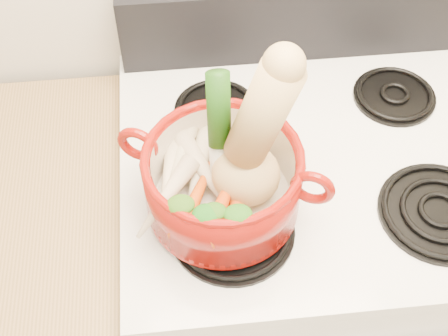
{
  "coord_description": "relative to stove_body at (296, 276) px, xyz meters",
  "views": [
    {
      "loc": [
        -0.27,
        0.64,
        1.89
      ],
      "look_at": [
        -0.2,
        1.27,
        1.1
      ],
      "focal_mm": 50.0,
      "sensor_mm": 36.0,
      "label": 1
    }
  ],
  "objects": [
    {
      "name": "stove_body",
      "position": [
        0.0,
        0.0,
        0.0
      ],
      "size": [
        0.76,
        0.65,
        0.92
      ],
      "primitive_type": "cube",
      "color": "white",
      "rests_on": "floor"
    },
    {
      "name": "cooktop",
      "position": [
        0.0,
        0.0,
        0.47
      ],
      "size": [
        0.78,
        0.67,
        0.03
      ],
      "primitive_type": "cube",
      "color": "silver",
      "rests_on": "stove_body"
    },
    {
      "name": "control_backsplash",
      "position": [
        0.0,
        0.3,
        0.58
      ],
      "size": [
        0.76,
        0.05,
        0.18
      ],
      "primitive_type": "cube",
      "color": "black",
      "rests_on": "cooktop"
    },
    {
      "name": "burner_front_left",
      "position": [
        -0.19,
        -0.16,
        0.5
      ],
      "size": [
        0.22,
        0.22,
        0.02
      ],
      "primitive_type": "cylinder",
      "color": "black",
      "rests_on": "cooktop"
    },
    {
      "name": "burner_front_right",
      "position": [
        0.19,
        -0.16,
        0.5
      ],
      "size": [
        0.22,
        0.22,
        0.02
      ],
      "primitive_type": "cylinder",
      "color": "black",
      "rests_on": "cooktop"
    },
    {
      "name": "burner_back_left",
      "position": [
        -0.19,
        0.14,
        0.5
      ],
      "size": [
        0.17,
        0.17,
        0.02
      ],
      "primitive_type": "cylinder",
      "color": "black",
      "rests_on": "cooktop"
    },
    {
      "name": "burner_back_right",
      "position": [
        0.19,
        0.14,
        0.5
      ],
      "size": [
        0.17,
        0.17,
        0.02
      ],
      "primitive_type": "cylinder",
      "color": "black",
      "rests_on": "cooktop"
    },
    {
      "name": "dutch_oven",
      "position": [
        -0.2,
        -0.11,
        0.58
      ],
      "size": [
        0.36,
        0.36,
        0.13
      ],
      "primitive_type": "cylinder",
      "rotation": [
        0.0,
        0.0,
        -0.41
      ],
      "color": "maroon",
      "rests_on": "burner_front_left"
    },
    {
      "name": "pot_handle_left",
      "position": [
        -0.34,
        -0.05,
        0.62
      ],
      "size": [
        0.08,
        0.05,
        0.08
      ],
      "primitive_type": "torus",
      "rotation": [
        1.57,
        0.0,
        -0.41
      ],
      "color": "maroon",
      "rests_on": "dutch_oven"
    },
    {
      "name": "pot_handle_right",
      "position": [
        -0.06,
        -0.17,
        0.62
      ],
      "size": [
        0.08,
        0.05,
        0.08
      ],
      "primitive_type": "torus",
      "rotation": [
        1.57,
        0.0,
        -0.41
      ],
      "color": "maroon",
      "rests_on": "dutch_oven"
    },
    {
      "name": "squash",
      "position": [
        -0.16,
        -0.11,
        0.69
      ],
      "size": [
        0.22,
        0.17,
        0.33
      ],
      "primitive_type": null,
      "rotation": [
        0.0,
        0.26,
        -0.23
      ],
      "color": "tan",
      "rests_on": "dutch_oven"
    },
    {
      "name": "leek",
      "position": [
        -0.2,
        -0.08,
        0.66
      ],
      "size": [
        0.04,
        0.09,
        0.26
      ],
      "primitive_type": "cylinder",
      "rotation": [
        -0.22,
        0.0,
        -0.0
      ],
      "color": "beige",
      "rests_on": "dutch_oven"
    },
    {
      "name": "ginger",
      "position": [
        -0.17,
        -0.03,
        0.56
      ],
      "size": [
        0.11,
        0.09,
        0.05
      ],
      "primitive_type": "ellipsoid",
      "rotation": [
        0.0,
        0.0,
        0.38
      ],
      "color": "tan",
      "rests_on": "dutch_oven"
    },
    {
      "name": "parsnip_0",
      "position": [
        -0.24,
        -0.06,
        0.56
      ],
      "size": [
        0.11,
        0.25,
        0.07
      ],
      "primitive_type": "cone",
      "rotation": [
        1.66,
        0.0,
        -0.26
      ],
      "color": "beige",
      "rests_on": "dutch_oven"
    },
    {
      "name": "parsnip_1",
      "position": [
        -0.3,
        -0.09,
        0.57
      ],
      "size": [
        0.08,
        0.19,
        0.05
      ],
      "primitive_type": "cone",
      "rotation": [
        1.66,
        0.0,
        -0.21
      ],
      "color": "beige",
      "rests_on": "dutch_oven"
    },
    {
      "name": "parsnip_2",
      "position": [
        -0.23,
        -0.07,
        0.58
      ],
      "size": [
        0.14,
        0.21,
        0.06
      ],
      "primitive_type": "cone",
      "rotation": [
        1.66,
        0.0,
        0.46
      ],
      "color": "beige",
      "rests_on": "dutch_oven"
    },
    {
      "name": "parsnip_3",
      "position": [
        -0.3,
        -0.13,
        0.58
      ],
      "size": [
        0.13,
        0.16,
        0.05
      ],
      "primitive_type": "cone",
      "rotation": [
        1.66,
        0.0,
        -0.64
      ],
      "color": "beige",
      "rests_on": "dutch_oven"
    },
    {
      "name": "parsnip_4",
      "position": [
        -0.27,
        -0.04,
        0.58
      ],
      "size": [
        0.1,
        0.19,
        0.05
      ],
      "primitive_type": "cone",
      "rotation": [
        1.66,
        0.0,
        -0.36
      ],
      "color": "beige",
      "rests_on": "dutch_oven"
    },
    {
      "name": "carrot_0",
      "position": [
        -0.2,
        -0.14,
        0.55
      ],
      "size": [
        0.09,
        0.16,
        0.04
      ],
      "primitive_type": "cone",
      "rotation": [
        1.66,
        0.0,
        -0.41
      ],
      "color": "#DA450A",
      "rests_on": "dutch_oven"
    },
    {
      "name": "carrot_1",
      "position": [
        -0.25,
        -0.14,
        0.56
      ],
      "size": [
        0.1,
        0.17,
        0.05
      ],
      "primitive_type": "cone",
      "rotation": [
        1.66,
        0.0,
        -0.44
      ],
      "color": "red",
      "rests_on": "dutch_oven"
    },
    {
      "name": "carrot_2",
      "position": [
        -0.18,
        -0.13,
        0.57
      ],
      "size": [
        0.05,
        0.19,
        0.05
      ],
      "primitive_type": "cone",
      "rotation": [
        1.66,
        0.0,
        -0.1
      ],
      "color": "#D53E0A",
      "rests_on": "dutch_oven"
    },
    {
      "name": "carrot_3",
      "position": [
        -0.21,
        -0.17,
        0.57
      ],
      "size": [
        0.09,
        0.14,
        0.04
      ],
      "primitive_type": "cone",
      "rotation": [
        1.66,
        0.0,
        -0.46
      ],
      "color": "#D9410A",
      "rests_on": "dutch_oven"
    },
    {
      "name": "carrot_4",
      "position": [
        -0.21,
        -0.16,
        0.58
      ],
      "size": [
        0.11,
        0.17,
        0.05
      ],
      "primitive_type": "cone",
      "rotation": [
        1.66,
        0.0,
        -0.45
      ],
      "color": "#DF480B",
      "rests_on": "dutch_oven"
    }
  ]
}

